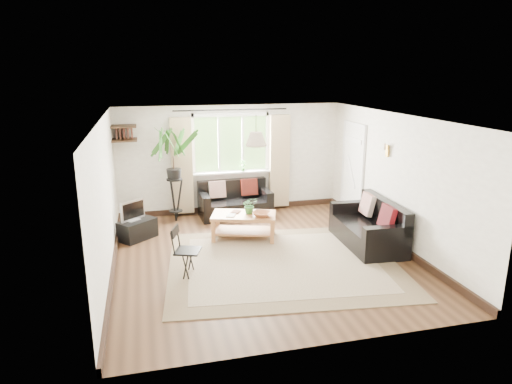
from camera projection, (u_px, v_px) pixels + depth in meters
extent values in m
plane|color=#321E10|center=(262.00, 256.00, 7.94)|extent=(5.50, 5.50, 0.00)
plane|color=white|center=(262.00, 117.00, 7.32)|extent=(5.50, 5.50, 0.00)
cube|color=beige|center=(231.00, 159.00, 10.21)|extent=(5.00, 0.02, 2.40)
cube|color=beige|center=(324.00, 251.00, 5.05)|extent=(5.00, 0.02, 2.40)
cube|color=beige|center=(106.00, 199.00, 7.05)|extent=(0.02, 5.50, 2.40)
cube|color=beige|center=(396.00, 181.00, 8.21)|extent=(0.02, 5.50, 2.40)
cube|color=#B9AB8F|center=(283.00, 263.00, 7.63)|extent=(4.11, 3.63, 0.02)
cube|color=silver|center=(352.00, 172.00, 9.85)|extent=(0.06, 0.96, 2.06)
imported|color=#2A6327|center=(250.00, 205.00, 8.65)|extent=(0.29, 0.25, 0.32)
imported|color=#945533|center=(262.00, 214.00, 8.51)|extent=(0.47, 0.47, 0.09)
imported|color=white|center=(227.00, 215.00, 8.55)|extent=(0.22, 0.25, 0.02)
imported|color=brown|center=(232.00, 211.00, 8.78)|extent=(0.23, 0.25, 0.02)
cube|color=black|center=(137.00, 230.00, 8.70)|extent=(0.78, 0.75, 0.37)
imported|color=#2D6023|center=(243.00, 165.00, 10.19)|extent=(0.14, 0.10, 0.27)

